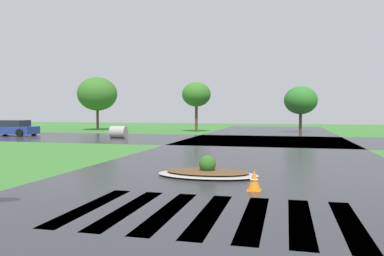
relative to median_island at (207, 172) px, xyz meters
name	(u,v)px	position (x,y,z in m)	size (l,w,h in m)	color
asphalt_roadway	(242,171)	(0.97, 1.39, -0.13)	(11.66, 80.00, 0.01)	#2B2B30
asphalt_cross_road	(265,140)	(0.97, 15.66, -0.13)	(90.00, 10.49, 0.01)	#2B2B30
crosswalk_stripes	(210,214)	(0.97, -4.50, -0.13)	(5.85, 3.45, 0.01)	white
median_island	(207,172)	(0.00, 0.00, 0.00)	(3.32, 1.87, 0.68)	#9E9B93
car_dark_suv	(13,128)	(-20.23, 15.80, 0.50)	(4.20, 2.17, 1.34)	navy
drainage_pipe_stack	(119,132)	(-10.29, 15.44, 0.34)	(1.24, 0.96, 0.94)	#9E9B93
traffic_cone	(254,181)	(1.67, -1.97, 0.14)	(0.36, 0.36, 0.56)	orange
background_treeline	(313,93)	(4.91, 26.57, 3.72)	(47.67, 5.59, 5.86)	#4C3823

